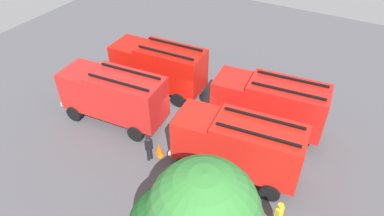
% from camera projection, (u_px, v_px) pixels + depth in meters
% --- Properties ---
extents(ground_plane, '(46.99, 46.99, 0.00)m').
position_uv_depth(ground_plane, '(192.00, 124.00, 23.28)').
color(ground_plane, '#4C4C51').
extents(fire_truck_0, '(7.39, 3.29, 3.88)m').
position_uv_depth(fire_truck_0, '(269.00, 103.00, 21.61)').
color(fire_truck_0, red).
rests_on(fire_truck_0, ground).
extents(fire_truck_1, '(7.31, 3.03, 3.88)m').
position_uv_depth(fire_truck_1, '(159.00, 65.00, 25.18)').
color(fire_truck_1, red).
rests_on(fire_truck_1, ground).
extents(fire_truck_2, '(7.41, 3.33, 3.88)m').
position_uv_depth(fire_truck_2, '(238.00, 144.00, 18.68)').
color(fire_truck_2, red).
rests_on(fire_truck_2, ground).
extents(fire_truck_3, '(7.37, 3.21, 3.88)m').
position_uv_depth(fire_truck_3, '(114.00, 94.00, 22.32)').
color(fire_truck_3, red).
rests_on(fire_truck_3, ground).
extents(firefighter_0, '(0.48, 0.42, 1.74)m').
position_uv_depth(firefighter_0, '(92.00, 71.00, 26.79)').
color(firefighter_0, black).
rests_on(firefighter_0, ground).
extents(firefighter_1, '(0.48, 0.45, 1.80)m').
position_uv_depth(firefighter_1, '(227.00, 210.00, 16.70)').
color(firefighter_1, black).
rests_on(firefighter_1, ground).
extents(firefighter_2, '(0.37, 0.48, 1.81)m').
position_uv_depth(firefighter_2, '(149.00, 147.00, 20.10)').
color(firefighter_2, black).
rests_on(firefighter_2, ground).
extents(firefighter_3, '(0.36, 0.48, 1.82)m').
position_uv_depth(firefighter_3, '(278.00, 215.00, 16.45)').
color(firefighter_3, black).
rests_on(firefighter_3, ground).
extents(tree_0, '(4.28, 4.28, 6.64)m').
position_uv_depth(tree_0, '(203.00, 213.00, 12.53)').
color(tree_0, brown).
rests_on(tree_0, ground).
extents(traffic_cone_0, '(0.48, 0.48, 0.68)m').
position_uv_depth(traffic_cone_0, '(159.00, 149.00, 20.95)').
color(traffic_cone_0, '#F2600C').
rests_on(traffic_cone_0, ground).
extents(traffic_cone_1, '(0.46, 0.46, 0.66)m').
position_uv_depth(traffic_cone_1, '(160.00, 152.00, 20.76)').
color(traffic_cone_1, '#F2600C').
rests_on(traffic_cone_1, ground).
extents(traffic_cone_2, '(0.46, 0.46, 0.66)m').
position_uv_depth(traffic_cone_2, '(298.00, 118.00, 23.28)').
color(traffic_cone_2, '#F2600C').
rests_on(traffic_cone_2, ground).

